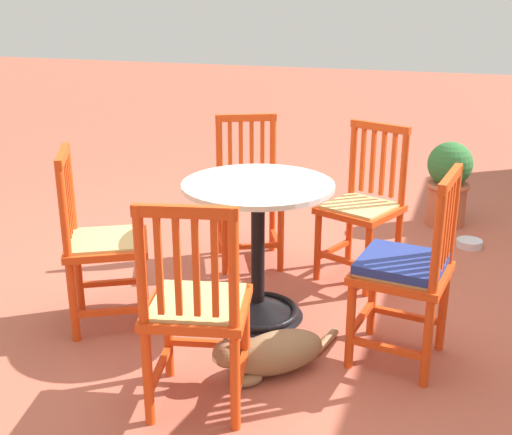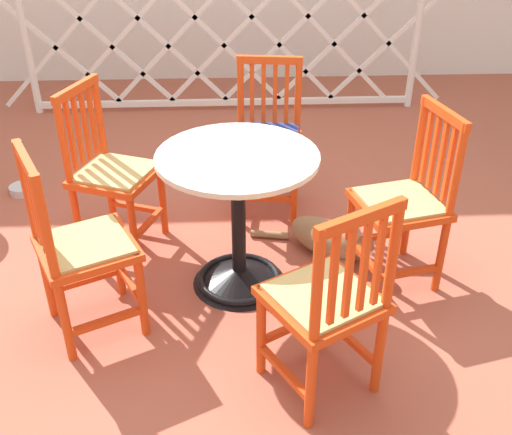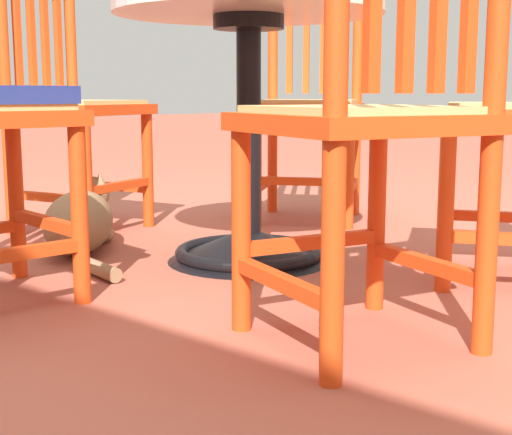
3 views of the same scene
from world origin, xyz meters
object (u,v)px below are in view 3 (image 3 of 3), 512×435
object	(u,v)px
orange_chair_near_fence	(370,122)
tabby_cat	(82,220)
cafe_table	(249,164)
orange_chair_at_corner	(72,109)
orange_chair_by_planter	(310,107)

from	to	relation	value
orange_chair_near_fence	tabby_cat	xyz separation A→B (m)	(1.17, -0.18, -0.34)
cafe_table	orange_chair_at_corner	bearing A→B (deg)	1.83
orange_chair_by_planter	orange_chair_at_corner	xyz separation A→B (m)	(0.49, 0.74, 0.00)
orange_chair_at_corner	tabby_cat	size ratio (longest dim) A/B	1.43
orange_chair_by_planter	cafe_table	bearing A→B (deg)	114.30
orange_chair_near_fence	cafe_table	bearing A→B (deg)	-31.70
orange_chair_near_fence	tabby_cat	distance (m)	1.23
orange_chair_by_planter	tabby_cat	size ratio (longest dim) A/B	1.43
orange_chair_by_planter	orange_chair_near_fence	xyz separation A→B (m)	(-0.99, 1.13, 0.00)
cafe_table	orange_chair_by_planter	bearing A→B (deg)	-65.70
cafe_table	orange_chair_by_planter	world-z (taller)	orange_chair_by_planter
orange_chair_near_fence	orange_chair_by_planter	bearing A→B (deg)	-48.68
cafe_table	orange_chair_near_fence	distance (m)	0.80
tabby_cat	orange_chair_at_corner	bearing A→B (deg)	-32.73
orange_chair_by_planter	orange_chair_near_fence	distance (m)	1.50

